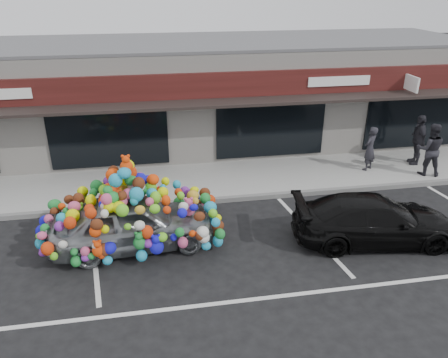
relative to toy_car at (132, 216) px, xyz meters
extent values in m
plane|color=black|center=(2.14, -0.40, -0.90)|extent=(90.00, 90.00, 0.00)
cube|color=white|center=(2.14, 8.10, 1.20)|extent=(24.00, 6.00, 4.20)
cube|color=#59595B|center=(2.14, 8.10, 3.35)|extent=(24.00, 6.00, 0.12)
cube|color=#37120F|center=(2.14, 5.02, 2.25)|extent=(24.00, 0.18, 0.90)
cube|color=black|center=(2.14, 4.50, 1.75)|extent=(24.00, 1.20, 0.10)
cube|color=white|center=(10.34, 4.55, 2.15)|extent=(0.08, 0.95, 0.55)
cube|color=white|center=(7.64, 4.90, 2.25)|extent=(2.40, 0.04, 0.35)
cube|color=black|center=(-0.86, 5.07, 0.55)|extent=(4.20, 0.12, 2.30)
cube|color=black|center=(5.14, 5.07, 0.55)|extent=(4.20, 0.12, 2.30)
cube|color=black|center=(11.14, 5.07, 0.55)|extent=(4.20, 0.12, 2.30)
cube|color=#9A9A95|center=(2.14, 3.60, -0.83)|extent=(26.00, 3.00, 0.15)
cube|color=slate|center=(2.14, 2.10, -0.83)|extent=(26.00, 0.18, 0.16)
cube|color=silver|center=(-1.06, -0.20, -0.90)|extent=(0.73, 4.37, 0.01)
cube|color=silver|center=(4.94, -0.20, -0.90)|extent=(0.73, 4.37, 0.01)
cube|color=silver|center=(4.14, -2.70, -0.90)|extent=(14.00, 0.12, 0.01)
imported|color=#B1B8BD|center=(0.00, 0.00, -0.17)|extent=(2.05, 4.41, 1.46)
ellipsoid|color=#F85414|center=(0.00, 0.00, 1.10)|extent=(1.43, 1.89, 1.10)
sphere|color=#F5FF10|center=(1.50, -0.15, 0.15)|extent=(0.34, 0.34, 0.34)
sphere|color=#1307F3|center=(0.60, -0.94, -0.35)|extent=(0.36, 0.36, 0.36)
sphere|color=green|center=(-0.80, 0.93, -0.30)|extent=(0.30, 0.30, 0.30)
sphere|color=#D9506B|center=(0.00, 0.00, 1.60)|extent=(0.32, 0.32, 0.32)
sphere|color=red|center=(-1.29, 0.10, 0.16)|extent=(0.30, 0.30, 0.30)
imported|color=black|center=(6.47, -0.84, -0.26)|extent=(2.35, 4.61, 1.28)
imported|color=black|center=(8.45, 3.46, 0.07)|extent=(0.72, 0.67, 1.65)
imported|color=black|center=(10.33, 2.70, 0.20)|extent=(1.12, 1.00, 1.91)
imported|color=black|center=(10.49, 3.70, 0.20)|extent=(1.20, 0.72, 1.91)
camera|label=1|loc=(0.68, -10.29, 5.71)|focal=35.00mm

